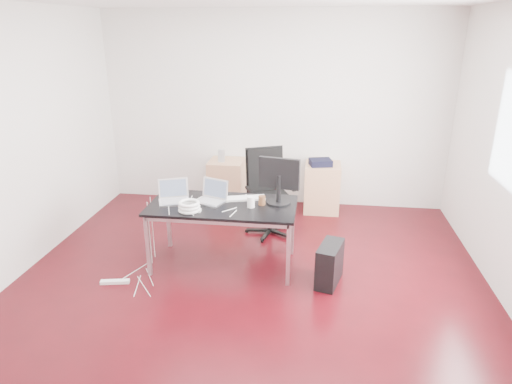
# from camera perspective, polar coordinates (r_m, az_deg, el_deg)

# --- Properties ---
(room_shell) EXTENTS (5.00, 5.00, 5.00)m
(room_shell) POSITION_cam_1_polar(r_m,az_deg,el_deg) (4.29, -0.50, 4.43)
(room_shell) COLOR #32050A
(room_shell) RESTS_ON ground
(desk) EXTENTS (1.60, 0.80, 0.73)m
(desk) POSITION_cam_1_polar(r_m,az_deg,el_deg) (5.00, -4.18, -2.12)
(desk) COLOR black
(desk) RESTS_ON ground
(office_chair) EXTENTS (0.63, 0.65, 1.08)m
(office_chair) POSITION_cam_1_polar(r_m,az_deg,el_deg) (5.86, 1.51, 0.58)
(office_chair) COLOR black
(office_chair) RESTS_ON ground
(filing_cabinet_left) EXTENTS (0.50, 0.50, 0.70)m
(filing_cabinet_left) POSITION_cam_1_polar(r_m,az_deg,el_deg) (6.82, -3.67, 1.11)
(filing_cabinet_left) COLOR tan
(filing_cabinet_left) RESTS_ON ground
(filing_cabinet_right) EXTENTS (0.50, 0.50, 0.70)m
(filing_cabinet_right) POSITION_cam_1_polar(r_m,az_deg,el_deg) (6.69, 8.25, 0.57)
(filing_cabinet_right) COLOR tan
(filing_cabinet_right) RESTS_ON ground
(pc_tower) EXTENTS (0.31, 0.49, 0.44)m
(pc_tower) POSITION_cam_1_polar(r_m,az_deg,el_deg) (4.88, 9.18, -8.88)
(pc_tower) COLOR black
(pc_tower) RESTS_ON ground
(wastebasket) EXTENTS (0.27, 0.27, 0.28)m
(wastebasket) POSITION_cam_1_polar(r_m,az_deg,el_deg) (6.53, 3.16, -1.73)
(wastebasket) COLOR black
(wastebasket) RESTS_ON ground
(power_strip) EXTENTS (0.31, 0.12, 0.04)m
(power_strip) POSITION_cam_1_polar(r_m,az_deg,el_deg) (5.13, -17.22, -10.67)
(power_strip) COLOR white
(power_strip) RESTS_ON ground
(laptop_left) EXTENTS (0.40, 0.36, 0.23)m
(laptop_left) POSITION_cam_1_polar(r_m,az_deg,el_deg) (5.13, -10.25, -0.51)
(laptop_left) COLOR silver
(laptop_left) RESTS_ON desk
(laptop_right) EXTENTS (0.40, 0.36, 0.23)m
(laptop_right) POSITION_cam_1_polar(r_m,az_deg,el_deg) (5.06, -5.57, -0.54)
(laptop_right) COLOR silver
(laptop_right) RESTS_ON desk
(monitor) EXTENTS (0.45, 0.26, 0.51)m
(monitor) POSITION_cam_1_polar(r_m,az_deg,el_deg) (4.92, 2.90, 1.72)
(monitor) COLOR black
(monitor) RESTS_ON desk
(keyboard) EXTENTS (0.46, 0.25, 0.02)m
(keyboard) POSITION_cam_1_polar(r_m,az_deg,el_deg) (5.11, -1.33, -0.77)
(keyboard) COLOR white
(keyboard) RESTS_ON desk
(cup_white) EXTENTS (0.10, 0.10, 0.12)m
(cup_white) POSITION_cam_1_polar(r_m,az_deg,el_deg) (4.87, -0.65, -1.25)
(cup_white) COLOR white
(cup_white) RESTS_ON desk
(cup_brown) EXTENTS (0.10, 0.10, 0.10)m
(cup_brown) POSITION_cam_1_polar(r_m,az_deg,el_deg) (4.94, 0.74, -1.05)
(cup_brown) COLOR brown
(cup_brown) RESTS_ON desk
(cable_coil) EXTENTS (0.24, 0.24, 0.11)m
(cable_coil) POSITION_cam_1_polar(r_m,az_deg,el_deg) (4.82, -8.35, -1.79)
(cable_coil) COLOR white
(cable_coil) RESTS_ON desk
(power_adapter) EXTENTS (0.07, 0.07, 0.03)m
(power_adapter) POSITION_cam_1_polar(r_m,az_deg,el_deg) (4.81, -7.34, -2.31)
(power_adapter) COLOR white
(power_adapter) RESTS_ON desk
(speaker) EXTENTS (0.09, 0.08, 0.18)m
(speaker) POSITION_cam_1_polar(r_m,az_deg,el_deg) (6.65, -4.34, 4.56)
(speaker) COLOR #9E9E9E
(speaker) RESTS_ON filing_cabinet_left
(navy_garment) EXTENTS (0.35, 0.30, 0.09)m
(navy_garment) POSITION_cam_1_polar(r_m,az_deg,el_deg) (6.51, 8.07, 3.68)
(navy_garment) COLOR black
(navy_garment) RESTS_ON filing_cabinet_right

